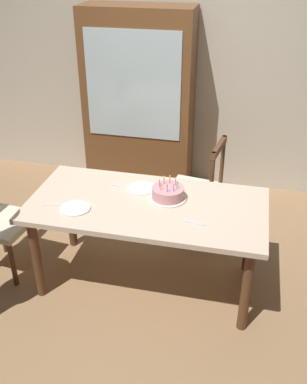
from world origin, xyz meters
The scene contains 11 objects.
ground centered at (0.00, 0.00, 0.00)m, with size 6.40×6.40×0.00m, color #93704C.
back_wall centered at (0.00, 1.85, 1.30)m, with size 6.40×0.10×2.60m, color beige.
dining_table centered at (0.00, 0.00, 0.65)m, with size 1.75×0.86×0.74m.
birthday_cake centered at (0.14, 0.10, 0.79)m, with size 0.28×0.28×0.16m.
plate_near_celebrant centered at (-0.48, -0.19, 0.75)m, with size 0.22×0.22×0.01m, color white.
plate_far_side centered at (-0.09, 0.19, 0.75)m, with size 0.22×0.22×0.01m, color white.
fork_near_celebrant centered at (-0.64, -0.18, 0.75)m, with size 0.18×0.02×0.01m, color silver.
fork_far_side centered at (-0.25, 0.20, 0.75)m, with size 0.18×0.02×0.01m, color silver.
fork_near_guest centered at (0.36, -0.18, 0.75)m, with size 0.18×0.02×0.01m, color silver.
chair_spindle_back centered at (0.28, 0.75, 0.46)m, with size 0.50×0.50×0.95m.
china_cabinet centered at (-0.46, 1.56, 0.95)m, with size 1.10×0.45×1.90m.
Camera 1 is at (0.66, -2.67, 2.42)m, focal length 41.09 mm.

